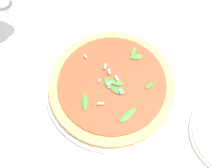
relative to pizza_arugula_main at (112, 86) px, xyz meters
The scene contains 3 objects.
ground_plane 0.04m from the pizza_arugula_main, 168.75° to the left, with size 6.00×6.00×0.00m, color silver.
pizza_arugula_main is the anchor object (origin of this frame).
wine_glass 0.33m from the pizza_arugula_main, ahead, with size 0.08×0.08×0.16m.
Camera 1 is at (-0.17, 0.24, 0.70)m, focal length 50.00 mm.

